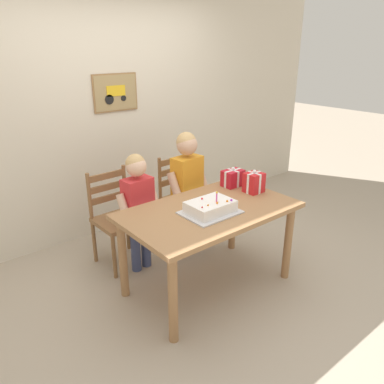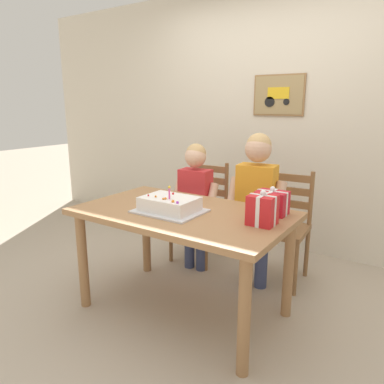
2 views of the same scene
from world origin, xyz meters
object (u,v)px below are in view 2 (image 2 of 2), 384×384
(chair_left, at_px, (201,211))
(child_younger, at_px, (195,195))
(gift_box_red_large, at_px, (262,210))
(dining_table, at_px, (183,225))
(chair_right, at_px, (282,226))
(child_older, at_px, (256,196))
(gift_box_beside_cake, at_px, (272,203))
(birthday_cake, at_px, (170,205))

(chair_left, bearing_deg, child_younger, -68.77)
(gift_box_red_large, xyz_separation_m, child_younger, (-0.86, 0.59, -0.15))
(dining_table, height_order, chair_left, chair_left)
(chair_right, distance_m, child_younger, 0.77)
(chair_right, height_order, child_older, child_older)
(gift_box_red_large, relative_size, gift_box_beside_cake, 1.06)
(chair_right, distance_m, child_older, 0.40)
(dining_table, height_order, gift_box_beside_cake, gift_box_beside_cake)
(gift_box_beside_cake, bearing_deg, dining_table, -153.70)
(child_older, bearing_deg, birthday_cake, -114.65)
(dining_table, height_order, birthday_cake, birthday_cake)
(child_older, relative_size, child_younger, 1.10)
(gift_box_red_large, distance_m, chair_right, 0.94)
(chair_left, bearing_deg, dining_table, -65.27)
(child_older, bearing_deg, chair_right, 61.71)
(chair_right, bearing_deg, gift_box_red_large, -78.80)
(child_younger, bearing_deg, birthday_cake, -70.38)
(dining_table, bearing_deg, child_younger, 116.06)
(gift_box_red_large, relative_size, chair_right, 0.23)
(dining_table, height_order, child_older, child_older)
(dining_table, height_order, gift_box_red_large, gift_box_red_large)
(gift_box_red_large, xyz_separation_m, chair_right, (-0.17, 0.84, -0.37))
(dining_table, distance_m, chair_right, 0.97)
(birthday_cake, height_order, gift_box_beside_cake, birthday_cake)
(chair_left, bearing_deg, chair_right, -0.01)
(gift_box_beside_cake, relative_size, chair_left, 0.22)
(child_younger, bearing_deg, gift_box_red_large, -34.52)
(gift_box_beside_cake, bearing_deg, chair_left, 146.91)
(gift_box_beside_cake, bearing_deg, gift_box_red_large, -82.24)
(gift_box_beside_cake, xyz_separation_m, chair_left, (-0.93, 0.60, -0.36))
(chair_left, distance_m, chair_right, 0.79)
(birthday_cake, distance_m, gift_box_beside_cake, 0.67)
(chair_right, bearing_deg, gift_box_beside_cake, -77.48)
(chair_right, bearing_deg, child_older, -118.29)
(birthday_cake, xyz_separation_m, gift_box_beside_cake, (0.59, 0.34, 0.03))
(chair_right, bearing_deg, child_younger, -160.60)
(gift_box_red_large, relative_size, child_younger, 0.19)
(gift_box_red_large, height_order, child_older, child_older)
(child_younger, bearing_deg, chair_left, 111.23)
(birthday_cake, height_order, child_older, child_older)
(gift_box_red_large, distance_m, child_younger, 1.06)
(chair_left, distance_m, child_older, 0.76)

